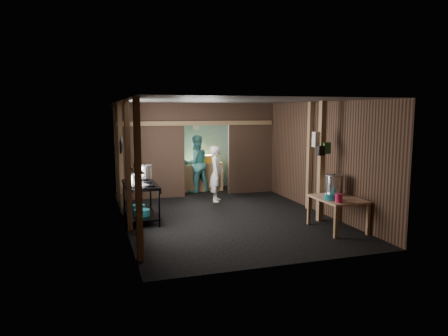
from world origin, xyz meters
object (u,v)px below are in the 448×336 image
object	(u,v)px
stove_pot_large	(145,173)
stock_pot	(334,185)
gas_range	(141,202)
prep_table	(337,214)
cook	(216,174)
yellow_tub	(209,159)
pink_bucket	(339,198)

from	to	relation	value
stove_pot_large	stock_pot	bearing A→B (deg)	-30.13
gas_range	stove_pot_large	world-z (taller)	stove_pot_large
prep_table	cook	world-z (taller)	cook
yellow_tub	stock_pot	bearing A→B (deg)	-73.14
stove_pot_large	gas_range	bearing A→B (deg)	-107.80
gas_range	prep_table	bearing A→B (deg)	-26.99
stove_pot_large	pink_bucket	bearing A→B (deg)	-39.86
prep_table	yellow_tub	world-z (taller)	yellow_tub
prep_table	cook	size ratio (longest dim) A/B	0.74
stock_pot	pink_bucket	world-z (taller)	stock_pot
gas_range	stock_pot	size ratio (longest dim) A/B	3.18
yellow_tub	pink_bucket	bearing A→B (deg)	-78.31
stock_pot	yellow_tub	size ratio (longest dim) A/B	1.15
pink_bucket	prep_table	bearing A→B (deg)	59.14
gas_range	stock_pot	bearing A→B (deg)	-22.56
prep_table	stove_pot_large	size ratio (longest dim) A/B	3.15
gas_range	prep_table	distance (m)	4.16
stove_pot_large	stock_pot	distance (m)	4.20
stove_pot_large	cook	size ratio (longest dim) A/B	0.24
pink_bucket	yellow_tub	bearing A→B (deg)	101.69
pink_bucket	stock_pot	bearing A→B (deg)	65.17
stove_pot_large	yellow_tub	size ratio (longest dim) A/B	0.91
stock_pot	pink_bucket	size ratio (longest dim) A/B	2.67
pink_bucket	gas_range	bearing A→B (deg)	147.26
gas_range	yellow_tub	xyz separation A→B (m)	(2.40, 3.07, 0.54)
pink_bucket	yellow_tub	distance (m)	5.43
pink_bucket	cook	world-z (taller)	cook
stock_pot	cook	bearing A→B (deg)	118.76
prep_table	stove_pot_large	world-z (taller)	stove_pot_large
yellow_tub	stove_pot_large	bearing A→B (deg)	-131.27
stove_pot_large	pink_bucket	xyz separation A→B (m)	(3.33, -2.78, -0.25)
stock_pot	stove_pot_large	bearing A→B (deg)	149.87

